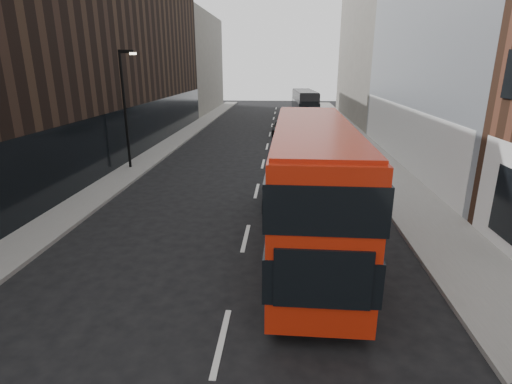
% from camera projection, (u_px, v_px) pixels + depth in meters
% --- Properties ---
extents(sidewalk_right, '(3.00, 80.00, 0.15)m').
position_uv_depth(sidewalk_right, '(363.00, 149.00, 30.83)').
color(sidewalk_right, slate).
rests_on(sidewalk_right, ground).
extents(sidewalk_left, '(2.00, 80.00, 0.15)m').
position_uv_depth(sidewalk_left, '(167.00, 147.00, 31.90)').
color(sidewalk_left, slate).
rests_on(sidewalk_left, ground).
extents(building_modern_block, '(5.03, 22.00, 20.00)m').
position_uv_depth(building_modern_block, '(457.00, 2.00, 23.78)').
color(building_modern_block, '#A6ACB1').
rests_on(building_modern_block, ground).
extents(building_victorian, '(6.50, 24.00, 21.00)m').
position_uv_depth(building_victorian, '(374.00, 34.00, 45.72)').
color(building_victorian, '#67625A').
rests_on(building_victorian, ground).
extents(building_left_mid, '(5.00, 24.00, 14.00)m').
position_uv_depth(building_left_mid, '(138.00, 57.00, 34.79)').
color(building_left_mid, black).
rests_on(building_left_mid, ground).
extents(building_left_far, '(5.00, 20.00, 13.00)m').
position_uv_depth(building_left_far, '(194.00, 64.00, 55.85)').
color(building_left_far, '#67625A').
rests_on(building_left_far, ground).
extents(street_lamp, '(1.06, 0.22, 7.00)m').
position_uv_depth(street_lamp, '(125.00, 102.00, 24.01)').
color(street_lamp, black).
rests_on(street_lamp, sidewalk_left).
extents(red_bus, '(2.76, 11.13, 4.48)m').
position_uv_depth(red_bus, '(312.00, 182.00, 13.62)').
color(red_bus, '#A51C0A').
rests_on(red_bus, ground).
extents(grey_bus, '(3.09, 10.34, 3.30)m').
position_uv_depth(grey_bus, '(305.00, 103.00, 49.93)').
color(grey_bus, black).
rests_on(grey_bus, ground).
extents(car_a, '(1.76, 4.15, 1.40)m').
position_uv_depth(car_a, '(280.00, 190.00, 18.72)').
color(car_a, black).
rests_on(car_a, ground).
extents(car_b, '(1.78, 4.75, 1.55)m').
position_uv_depth(car_b, '(308.00, 156.00, 25.39)').
color(car_b, gray).
rests_on(car_b, ground).
extents(car_c, '(1.85, 4.52, 1.31)m').
position_uv_depth(car_c, '(282.00, 128.00, 37.75)').
color(car_c, black).
rests_on(car_c, ground).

